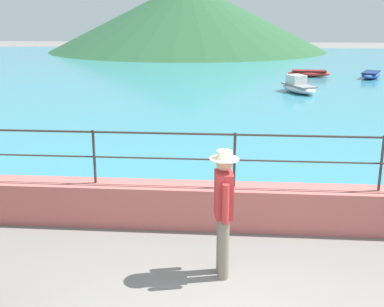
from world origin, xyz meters
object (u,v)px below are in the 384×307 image
Objects in this scene: boat_3 at (371,75)px; boat_2 at (309,73)px; person_walking at (223,207)px; boat_1 at (298,87)px.

boat_2 is at bearing 173.11° from boat_3.
boat_1 is at bearing 79.33° from person_walking.
boat_1 is at bearing -102.88° from boat_2.
boat_1 is 6.02m from boat_2.
boat_1 is at bearing -130.00° from boat_3.
boat_3 is (4.59, 5.47, -0.07)m from boat_1.
person_walking is at bearing -109.51° from boat_3.
person_walking is 16.28m from boat_1.
boat_2 and boat_3 have the same top height.
boat_3 is at bearing -6.89° from boat_2.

